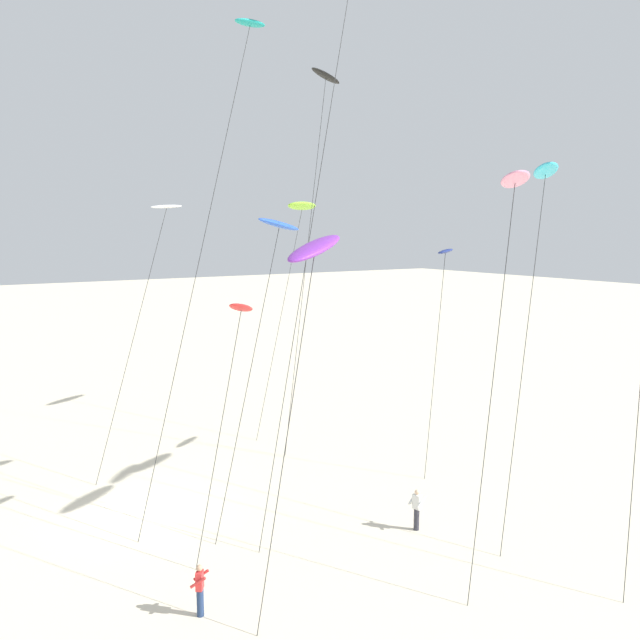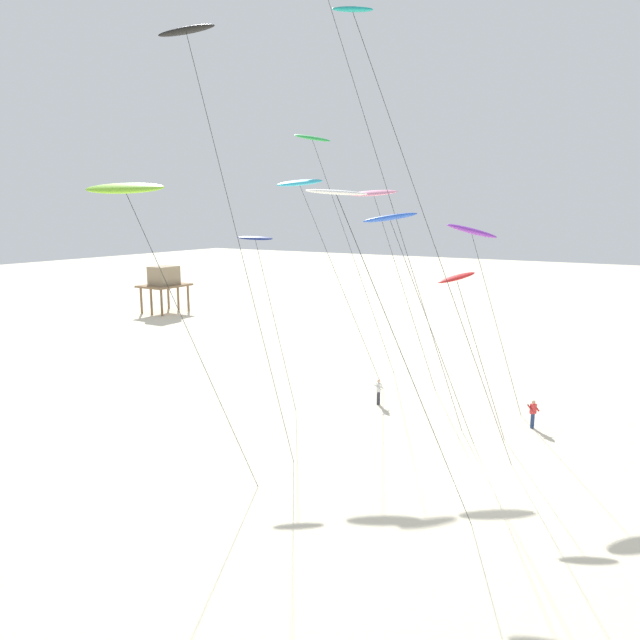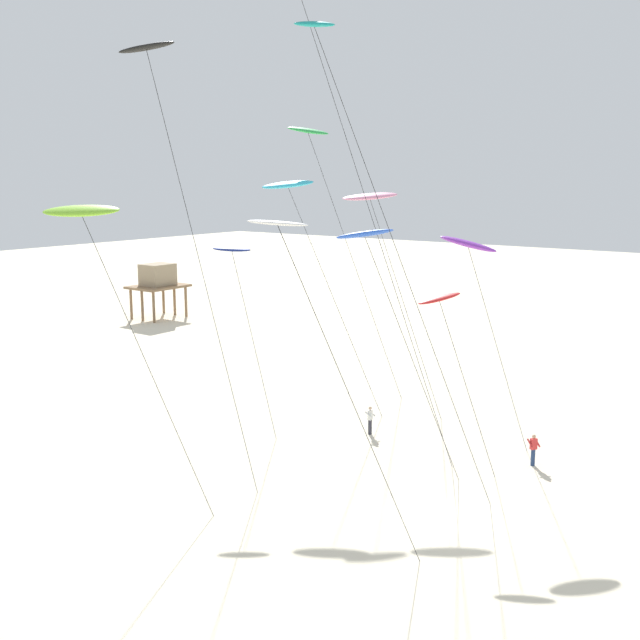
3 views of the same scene
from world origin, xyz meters
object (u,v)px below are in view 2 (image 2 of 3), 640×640
at_px(kite_black, 188,38).
at_px(kite_navy, 256,241).
at_px(kite_white, 339,200).
at_px(kite_red, 457,279).
at_px(kite_flyer_nearest, 379,391).
at_px(kite_lime, 126,189).
at_px(stilt_house, 164,279).
at_px(kite_flyer_middle, 533,413).
at_px(kite_purple, 472,232).
at_px(kite_green, 313,140).
at_px(kite_blue, 391,220).
at_px(kite_pink, 374,194).
at_px(kite_teal, 357,23).
at_px(kite_cyan, 300,184).

bearing_deg(kite_black, kite_navy, 16.39).
xyz_separation_m(kite_white, kite_red, (10.84, -0.98, -3.91)).
bearing_deg(kite_flyer_nearest, kite_navy, 130.32).
xyz_separation_m(kite_lime, stilt_house, (34.27, 33.98, -9.10)).
bearing_deg(kite_flyer_middle, kite_red, 139.67).
bearing_deg(kite_navy, kite_purple, -62.13).
bearing_deg(kite_green, kite_blue, -132.42).
bearing_deg(kite_green, kite_flyer_middle, -101.64).
relative_size(kite_green, kite_navy, 1.64).
distance_m(kite_lime, kite_white, 9.41).
bearing_deg(kite_green, kite_pink, -106.40).
bearing_deg(kite_lime, kite_black, -9.19).
bearing_deg(kite_lime, kite_red, -38.99).
bearing_deg(kite_blue, kite_lime, 144.74).
bearing_deg(kite_navy, kite_red, -81.72).
xyz_separation_m(kite_teal, kite_flyer_nearest, (8.75, 2.80, -19.51)).
bearing_deg(kite_white, kite_red, -5.17).
height_order(kite_teal, kite_pink, kite_teal).
bearing_deg(kite_green, kite_teal, -141.36).
distance_m(kite_red, kite_flyer_middle, 9.61).
bearing_deg(kite_red, kite_pink, 52.83).
distance_m(kite_red, stilt_house, 49.43).
bearing_deg(kite_red, kite_flyer_nearest, 61.17).
height_order(kite_lime, kite_white, kite_lime).
relative_size(kite_green, kite_flyer_middle, 10.79).
bearing_deg(kite_white, kite_pink, 22.17).
bearing_deg(kite_red, kite_black, 133.47).
xyz_separation_m(kite_teal, kite_green, (13.11, 10.48, -2.96)).
distance_m(kite_purple, kite_navy, 12.72).
bearing_deg(kite_lime, kite_pink, -7.37).
bearing_deg(kite_teal, kite_lime, 135.33).
bearing_deg(kite_red, kite_white, 174.83).
bearing_deg(kite_pink, kite_red, -127.17).
relative_size(kite_cyan, kite_navy, 1.34).
relative_size(kite_purple, kite_flyer_middle, 7.05).
bearing_deg(stilt_house, kite_blue, -120.00).
bearing_deg(kite_green, kite_red, -119.26).
bearing_deg(kite_white, kite_purple, -1.42).
bearing_deg(kite_red, kite_lime, 141.01).
relative_size(kite_white, kite_flyer_middle, 7.89).
distance_m(kite_flyer_nearest, stilt_house, 42.55).
distance_m(kite_red, kite_pink, 10.85).
distance_m(kite_teal, kite_green, 17.05).
relative_size(kite_red, kite_flyer_nearest, 5.58).
relative_size(kite_purple, kite_pink, 0.84).
distance_m(kite_cyan, kite_white, 18.42).
xyz_separation_m(kite_pink, kite_flyer_nearest, (-2.65, -1.87, -12.60)).
distance_m(kite_lime, kite_flyer_middle, 24.90).
distance_m(kite_green, kite_white, 22.88).
bearing_deg(kite_cyan, kite_green, 19.88).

